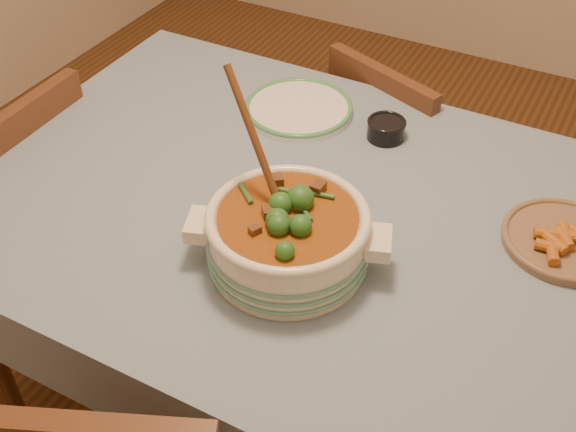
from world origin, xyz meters
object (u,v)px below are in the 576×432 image
at_px(stew_casserole, 288,233).
at_px(white_plate, 299,108).
at_px(dining_table, 332,248).
at_px(chair_left, 23,207).
at_px(fried_plate, 564,238).
at_px(chair_far, 395,161).
at_px(condiment_bowl, 386,128).

xyz_separation_m(stew_casserole, white_plate, (-0.23, 0.50, -0.07)).
bearing_deg(dining_table, chair_left, -175.69).
height_order(dining_table, white_plate, white_plate).
relative_size(stew_casserole, white_plate, 1.15).
bearing_deg(dining_table, fried_plate, 17.41).
xyz_separation_m(white_plate, fried_plate, (0.71, -0.18, 0.00)).
bearing_deg(fried_plate, chair_far, 136.99).
relative_size(white_plate, condiment_bowl, 3.22).
relative_size(dining_table, stew_casserole, 4.19).
height_order(white_plate, fried_plate, fried_plate).
relative_size(white_plate, chair_left, 0.42).
bearing_deg(white_plate, dining_table, -52.12).
distance_m(stew_casserole, white_plate, 0.55).
height_order(condiment_bowl, chair_left, chair_left).
distance_m(stew_casserole, condiment_bowl, 0.50).
distance_m(condiment_bowl, fried_plate, 0.50).
distance_m(stew_casserole, fried_plate, 0.57).
height_order(fried_plate, chair_far, chair_far).
xyz_separation_m(condiment_bowl, chair_left, (-0.90, -0.40, -0.31)).
bearing_deg(fried_plate, dining_table, -162.59).
bearing_deg(dining_table, white_plate, 127.88).
bearing_deg(chair_far, fried_plate, 157.81).
distance_m(stew_casserole, chair_left, 0.97).
bearing_deg(white_plate, chair_left, -148.99).
bearing_deg(dining_table, chair_far, 97.26).
distance_m(fried_plate, chair_far, 0.79).
bearing_deg(stew_casserole, chair_left, 173.52).
bearing_deg(chair_left, dining_table, 93.38).
bearing_deg(condiment_bowl, dining_table, -87.38).
distance_m(white_plate, chair_left, 0.82).
xyz_separation_m(dining_table, condiment_bowl, (-0.01, 0.33, 0.12)).
height_order(dining_table, chair_left, chair_left).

